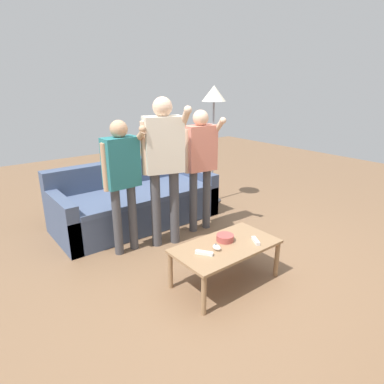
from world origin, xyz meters
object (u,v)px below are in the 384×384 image
at_px(couch, 135,202).
at_px(player_right, 200,157).
at_px(snack_bowl, 225,238).
at_px(game_remote_wand_near, 204,253).
at_px(player_left, 122,172).
at_px(floor_lamp, 214,102).
at_px(player_center, 164,156).
at_px(game_remote_wand_far, 256,241).
at_px(game_remote_nunchuk, 217,247).
at_px(coffee_table, 226,249).

bearing_deg(couch, player_right, -53.64).
relative_size(snack_bowl, game_remote_wand_near, 1.07).
distance_m(player_left, player_right, 1.01).
xyz_separation_m(couch, floor_lamp, (1.34, -0.03, 1.24)).
height_order(floor_lamp, player_center, floor_lamp).
distance_m(player_left, game_remote_wand_near, 1.24).
xyz_separation_m(couch, player_right, (0.53, -0.72, 0.66)).
height_order(couch, player_right, player_right).
bearing_deg(game_remote_wand_far, couch, 96.70).
bearing_deg(game_remote_wand_far, floor_lamp, 59.13).
distance_m(floor_lamp, game_remote_wand_near, 2.65).
xyz_separation_m(snack_bowl, player_left, (-0.50, 1.04, 0.49)).
bearing_deg(game_remote_nunchuk, couch, 84.93).
distance_m(player_left, player_center, 0.48).
bearing_deg(game_remote_wand_near, floor_lamp, 46.87).
relative_size(coffee_table, game_remote_wand_near, 6.48).
relative_size(game_remote_nunchuk, game_remote_wand_far, 0.61).
distance_m(game_remote_nunchuk, floor_lamp, 2.56).
bearing_deg(game_remote_wand_far, player_left, 119.57).
distance_m(snack_bowl, game_remote_wand_far, 0.28).
height_order(snack_bowl, player_left, player_left).
bearing_deg(coffee_table, floor_lamp, 51.74).
bearing_deg(coffee_table, player_right, 61.98).
height_order(coffee_table, game_remote_nunchuk, game_remote_nunchuk).
xyz_separation_m(coffee_table, player_left, (-0.45, 1.10, 0.57)).
height_order(game_remote_nunchuk, player_center, player_center).
xyz_separation_m(coffee_table, snack_bowl, (0.05, 0.07, 0.08)).
relative_size(couch, player_right, 1.40).
distance_m(couch, coffee_table, 1.77).
distance_m(snack_bowl, player_right, 1.22).
distance_m(couch, player_left, 1.03).
xyz_separation_m(coffee_table, game_remote_wand_near, (-0.27, -0.01, 0.06)).
xyz_separation_m(coffee_table, floor_lamp, (1.37, 1.74, 1.18)).
relative_size(floor_lamp, game_remote_wand_far, 12.02).
height_order(player_center, game_remote_wand_near, player_center).
relative_size(coffee_table, snack_bowl, 6.04).
xyz_separation_m(snack_bowl, game_remote_wand_far, (0.20, -0.20, -0.01)).
distance_m(coffee_table, floor_lamp, 2.51).
xyz_separation_m(floor_lamp, player_center, (-1.38, -0.76, -0.48)).
height_order(couch, game_remote_nunchuk, couch).
height_order(snack_bowl, player_right, player_right).
xyz_separation_m(coffee_table, game_remote_nunchuk, (-0.13, -0.01, 0.07)).
xyz_separation_m(couch, player_left, (-0.48, -0.66, 0.63)).
relative_size(floor_lamp, player_center, 1.06).
relative_size(snack_bowl, player_center, 0.10).
xyz_separation_m(game_remote_nunchuk, floor_lamp, (1.50, 1.75, 1.11)).
relative_size(couch, floor_lamp, 1.20).
bearing_deg(couch, game_remote_wand_near, -99.55).
distance_m(snack_bowl, game_remote_nunchuk, 0.20).
height_order(couch, snack_bowl, couch).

